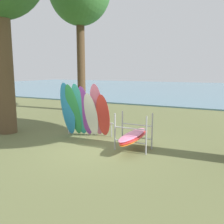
% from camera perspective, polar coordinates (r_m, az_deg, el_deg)
% --- Properties ---
extents(ground_plane, '(80.00, 80.00, 0.00)m').
position_cam_1_polar(ground_plane, '(8.89, -4.57, -8.01)').
color(ground_plane, '#60663D').
extents(lake_water, '(80.00, 36.00, 0.10)m').
position_cam_1_polar(lake_water, '(36.15, 19.65, 4.85)').
color(lake_water, slate).
rests_on(lake_water, ground).
extents(leaning_board_pile, '(2.11, 1.30, 2.20)m').
position_cam_1_polar(leaning_board_pile, '(10.05, -6.18, 0.04)').
color(leaning_board_pile, '#2D8ED1').
rests_on(leaning_board_pile, ground).
extents(board_storage_rack, '(1.15, 2.12, 1.25)m').
position_cam_1_polar(board_storage_rack, '(8.55, 4.86, -5.44)').
color(board_storage_rack, '#9EA0A5').
rests_on(board_storage_rack, ground).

